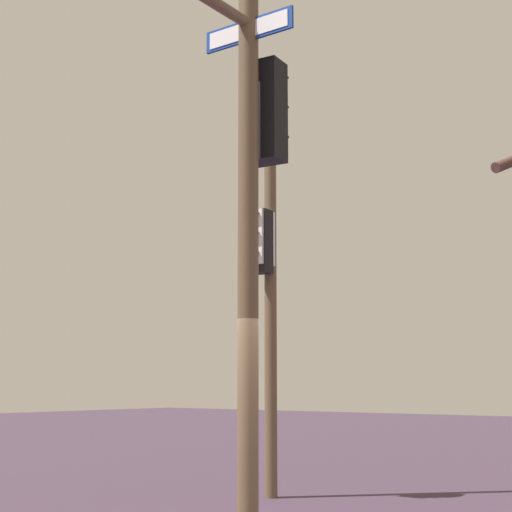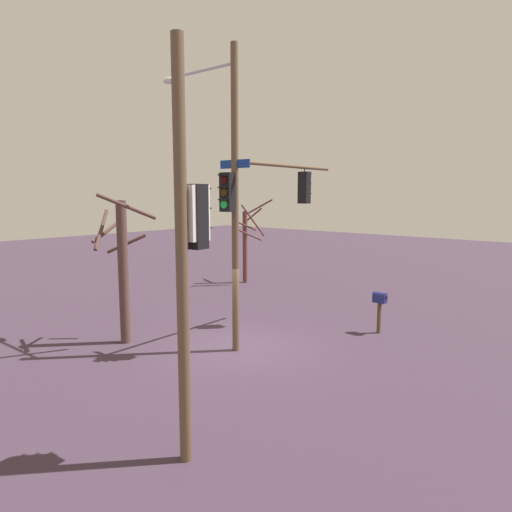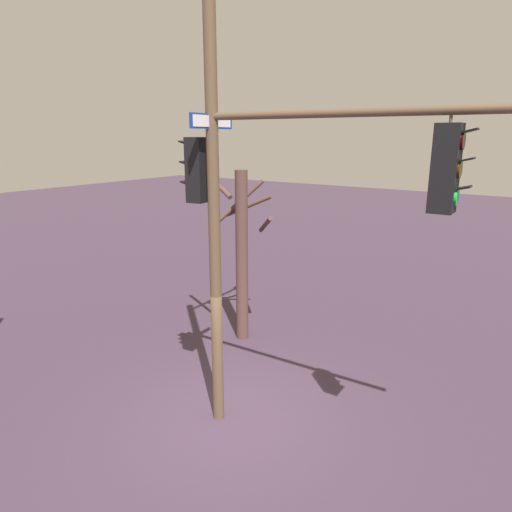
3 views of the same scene
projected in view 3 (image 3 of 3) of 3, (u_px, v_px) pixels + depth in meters
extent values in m
plane|color=#3D2D3D|center=(230.00, 419.00, 8.71)|extent=(80.00, 80.00, 0.00)
cylinder|color=brown|center=(213.00, 189.00, 7.65)|extent=(0.21, 0.21, 8.84)
cylinder|color=brown|center=(367.00, 112.00, 5.99)|extent=(5.21, 0.33, 0.12)
cube|color=black|center=(446.00, 169.00, 5.63)|extent=(0.31, 0.37, 1.10)
cylinder|color=#2F0403|center=(463.00, 141.00, 5.45)|extent=(0.04, 0.22, 0.22)
cube|color=black|center=(471.00, 130.00, 5.38)|extent=(0.17, 0.21, 0.06)
cylinder|color=#352504|center=(460.00, 169.00, 5.54)|extent=(0.04, 0.22, 0.22)
cube|color=black|center=(468.00, 159.00, 5.47)|extent=(0.17, 0.21, 0.06)
cylinder|color=#19D147|center=(457.00, 197.00, 5.63)|extent=(0.04, 0.22, 0.22)
cube|color=black|center=(464.00, 188.00, 5.56)|extent=(0.17, 0.21, 0.06)
cylinder|color=brown|center=(451.00, 116.00, 5.46)|extent=(0.04, 0.04, 0.15)
cube|color=black|center=(198.00, 170.00, 7.74)|extent=(0.35, 0.40, 1.10)
cylinder|color=#2F0403|center=(189.00, 150.00, 7.73)|extent=(0.06, 0.22, 0.22)
cube|color=black|center=(185.00, 142.00, 7.73)|extent=(0.19, 0.23, 0.06)
cylinder|color=#352504|center=(190.00, 170.00, 7.81)|extent=(0.06, 0.22, 0.22)
cube|color=black|center=(186.00, 163.00, 7.81)|extent=(0.19, 0.23, 0.06)
cylinder|color=#19D147|center=(191.00, 190.00, 7.90)|extent=(0.06, 0.22, 0.22)
cube|color=black|center=(187.00, 182.00, 7.90)|extent=(0.19, 0.23, 0.06)
cube|color=navy|center=(212.00, 121.00, 7.37)|extent=(0.08, 1.10, 0.24)
cube|color=white|center=(213.00, 121.00, 7.36)|extent=(0.06, 1.00, 0.18)
cylinder|color=#513732|center=(242.00, 258.00, 11.68)|extent=(0.32, 0.32, 4.48)
cylinder|color=#513732|center=(265.00, 225.00, 11.56)|extent=(0.99, 0.99, 0.65)
cylinder|color=#513732|center=(212.00, 179.00, 10.69)|extent=(1.63, 0.70, 0.81)
cylinder|color=#513732|center=(248.00, 206.00, 11.92)|extent=(1.23, 0.51, 0.64)
cylinder|color=#513732|center=(239.00, 202.00, 11.93)|extent=(1.06, 0.97, 1.19)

